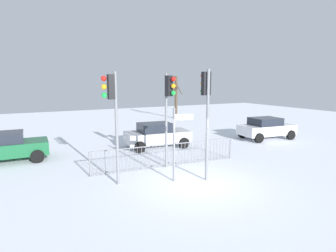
{
  "coord_description": "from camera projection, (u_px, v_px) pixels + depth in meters",
  "views": [
    {
      "loc": [
        -5.73,
        -8.66,
        3.95
      ],
      "look_at": [
        -0.23,
        1.95,
        2.0
      ],
      "focal_mm": 29.69,
      "sensor_mm": 36.0,
      "label": 1
    }
  ],
  "objects": [
    {
      "name": "ground_plane",
      "position": [
        196.0,
        183.0,
        10.82
      ],
      "size": [
        60.0,
        60.0,
        0.0
      ],
      "primitive_type": "plane",
      "color": "white"
    },
    {
      "name": "traffic_light_foreground_left",
      "position": [
        112.0,
        103.0,
        10.19
      ],
      "size": [
        0.57,
        0.33,
        4.29
      ],
      "rotation": [
        0.0,
        0.0,
        1.51
      ],
      "color": "slate",
      "rests_on": "ground"
    },
    {
      "name": "traffic_light_mid_left",
      "position": [
        206.0,
        100.0,
        10.8
      ],
      "size": [
        0.34,
        0.57,
        4.4
      ],
      "rotation": [
        0.0,
        0.0,
        6.21
      ],
      "color": "slate",
      "rests_on": "ground"
    },
    {
      "name": "traffic_light_rear_right",
      "position": [
        169.0,
        99.0,
        12.27
      ],
      "size": [
        0.38,
        0.54,
        4.28
      ],
      "rotation": [
        0.0,
        0.0,
        3.51
      ],
      "color": "slate",
      "rests_on": "ground"
    },
    {
      "name": "direction_sign_post",
      "position": [
        176.0,
        141.0,
        10.83
      ],
      "size": [
        0.75,
        0.31,
        2.92
      ],
      "rotation": [
        0.0,
        0.0,
        -0.34
      ],
      "color": "slate",
      "rests_on": "ground"
    },
    {
      "name": "pedestrian_guard_railing",
      "position": [
        168.0,
        155.0,
        12.87
      ],
      "size": [
        7.08,
        0.53,
        1.07
      ],
      "rotation": [
        0.0,
        0.0,
        -0.07
      ],
      "color": "slate",
      "rests_on": "ground"
    },
    {
      "name": "car_green_mid",
      "position": [
        5.0,
        147.0,
        13.58
      ],
      "size": [
        3.83,
        1.98,
        1.47
      ],
      "rotation": [
        0.0,
        0.0,
        -0.02
      ],
      "color": "#195933",
      "rests_on": "ground"
    },
    {
      "name": "car_silver_trailing",
      "position": [
        157.0,
        135.0,
        16.61
      ],
      "size": [
        3.94,
        2.22,
        1.47
      ],
      "rotation": [
        0.0,
        0.0,
        -0.09
      ],
      "color": "#B2B5BA",
      "rests_on": "ground"
    },
    {
      "name": "car_white_near",
      "position": [
        266.0,
        128.0,
        19.05
      ],
      "size": [
        3.94,
        2.21,
        1.47
      ],
      "rotation": [
        0.0,
        0.0,
        -0.09
      ],
      "color": "silver",
      "rests_on": "ground"
    },
    {
      "name": "bare_tree_left",
      "position": [
        176.0,
        96.0,
        29.25
      ],
      "size": [
        1.33,
        1.34,
        4.46
      ],
      "color": "#473828",
      "rests_on": "ground"
    }
  ]
}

